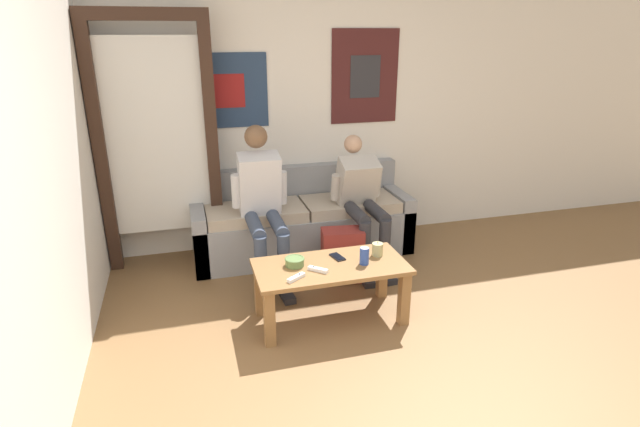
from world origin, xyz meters
name	(u,v)px	position (x,y,z in m)	size (l,w,h in m)	color
wall_back	(310,110)	(0.00, 2.89, 1.28)	(10.00, 0.07, 2.55)	white
door_frame	(156,130)	(-1.39, 2.67, 1.20)	(1.00, 0.10, 2.15)	#382319
couch	(302,223)	(-0.18, 2.56, 0.28)	(2.00, 0.66, 0.78)	gray
coffee_table	(331,275)	(-0.26, 1.36, 0.35)	(1.07, 0.52, 0.43)	olive
person_seated_adult	(262,199)	(-0.60, 2.19, 0.68)	(0.47, 0.87, 1.26)	#384256
person_seated_teen	(361,197)	(0.28, 2.22, 0.61)	(0.47, 0.87, 1.11)	#2D2D33
backpack	(342,257)	(0.01, 1.90, 0.21)	(0.37, 0.27, 0.45)	maroon
ceramic_bowl	(295,261)	(-0.51, 1.41, 0.47)	(0.14, 0.14, 0.06)	#607F47
pillar_candle	(377,249)	(0.11, 1.41, 0.48)	(0.08, 0.08, 0.11)	tan
drink_can_blue	(364,256)	(-0.03, 1.31, 0.50)	(0.07, 0.07, 0.12)	#28479E
game_controller_near_left	(318,270)	(-0.37, 1.28, 0.45)	(0.13, 0.12, 0.03)	white
game_controller_near_right	(296,277)	(-0.54, 1.21, 0.45)	(0.14, 0.11, 0.03)	white
cell_phone	(337,257)	(-0.18, 1.45, 0.44)	(0.10, 0.15, 0.01)	black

